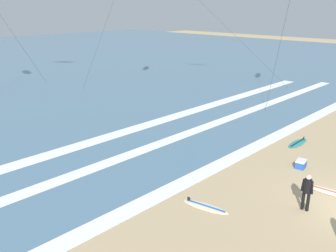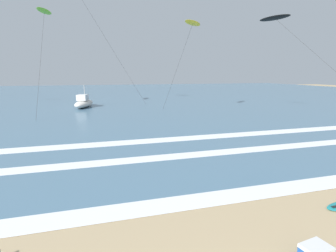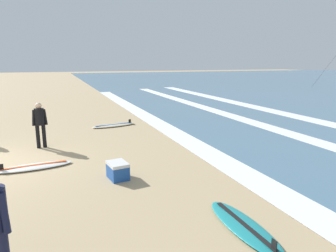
{
  "view_description": "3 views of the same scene",
  "coord_description": "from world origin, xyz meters",
  "px_view_note": "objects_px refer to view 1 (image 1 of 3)",
  "views": [
    {
      "loc": [
        -14.79,
        -3.46,
        8.06
      ],
      "look_at": [
        -1.86,
        9.05,
        2.04
      ],
      "focal_mm": 38.7,
      "sensor_mm": 36.0,
      "label": 1
    },
    {
      "loc": [
        -1.97,
        -0.22,
        4.09
      ],
      "look_at": [
        0.61,
        9.2,
        2.04
      ],
      "focal_mm": 26.8,
      "sensor_mm": 36.0,
      "label": 2
    },
    {
      "loc": [
        9.89,
        2.12,
        3.01
      ],
      "look_at": [
        0.98,
        5.45,
        0.98
      ],
      "focal_mm": 32.75,
      "sensor_mm": 36.0,
      "label": 3
    }
  ],
  "objects_px": {
    "surfer_left_near": "(307,189)",
    "surfboard_right_spare": "(206,207)",
    "surfboard_foreground_flat": "(329,192)",
    "surfboard_left_pile": "(298,143)",
    "cooler_box": "(301,164)"
  },
  "relations": [
    {
      "from": "surfboard_foreground_flat",
      "to": "cooler_box",
      "type": "xyz_separation_m",
      "value": [
        1.61,
        2.1,
        0.18
      ]
    },
    {
      "from": "surfer_left_near",
      "to": "surfboard_right_spare",
      "type": "distance_m",
      "value": 4.19
    },
    {
      "from": "surfboard_right_spare",
      "to": "surfboard_left_pile",
      "type": "relative_size",
      "value": 1.03
    },
    {
      "from": "surfer_left_near",
      "to": "surfboard_left_pile",
      "type": "xyz_separation_m",
      "value": [
        7.03,
        3.6,
        -0.91
      ]
    },
    {
      "from": "surfboard_right_spare",
      "to": "surfboard_foreground_flat",
      "type": "relative_size",
      "value": 1.01
    },
    {
      "from": "surfboard_foreground_flat",
      "to": "surfboard_left_pile",
      "type": "bearing_deg",
      "value": 37.88
    },
    {
      "from": "surfer_left_near",
      "to": "cooler_box",
      "type": "xyz_separation_m",
      "value": [
        3.81,
        1.94,
        -0.74
      ]
    },
    {
      "from": "surfer_left_near",
      "to": "surfboard_right_spare",
      "type": "height_order",
      "value": "surfer_left_near"
    },
    {
      "from": "surfboard_right_spare",
      "to": "surfboard_left_pile",
      "type": "xyz_separation_m",
      "value": [
        9.75,
        0.54,
        0.0
      ]
    },
    {
      "from": "surfboard_right_spare",
      "to": "cooler_box",
      "type": "bearing_deg",
      "value": -9.77
    },
    {
      "from": "surfboard_right_spare",
      "to": "cooler_box",
      "type": "relative_size",
      "value": 3.24
    },
    {
      "from": "surfboard_foreground_flat",
      "to": "cooler_box",
      "type": "height_order",
      "value": "cooler_box"
    },
    {
      "from": "cooler_box",
      "to": "surfboard_left_pile",
      "type": "bearing_deg",
      "value": 27.33
    },
    {
      "from": "surfer_left_near",
      "to": "surfboard_foreground_flat",
      "type": "relative_size",
      "value": 0.74
    },
    {
      "from": "surfboard_right_spare",
      "to": "surfboard_left_pile",
      "type": "height_order",
      "value": "same"
    }
  ]
}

